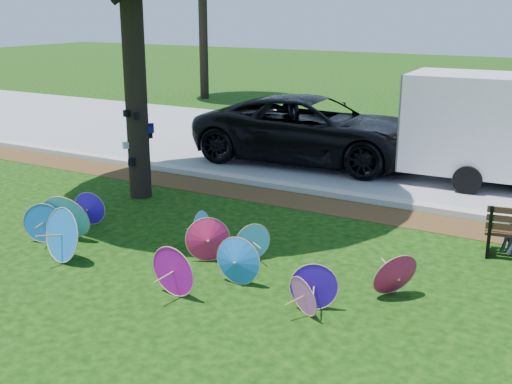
% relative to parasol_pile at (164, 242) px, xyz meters
% --- Properties ---
extents(ground, '(90.00, 90.00, 0.00)m').
position_rel_parasol_pile_xyz_m(ground, '(0.30, -0.60, -0.36)').
color(ground, black).
rests_on(ground, ground).
extents(mulch_strip, '(90.00, 1.00, 0.01)m').
position_rel_parasol_pile_xyz_m(mulch_strip, '(0.30, 3.90, -0.36)').
color(mulch_strip, '#472D16').
rests_on(mulch_strip, ground).
extents(curb, '(90.00, 0.30, 0.12)m').
position_rel_parasol_pile_xyz_m(curb, '(0.30, 4.60, -0.30)').
color(curb, '#B7B5AD').
rests_on(curb, ground).
extents(street, '(90.00, 8.00, 0.01)m').
position_rel_parasol_pile_xyz_m(street, '(0.30, 8.75, -0.36)').
color(street, gray).
rests_on(street, ground).
extents(parasol_pile, '(6.43, 2.14, 0.86)m').
position_rel_parasol_pile_xyz_m(parasol_pile, '(0.00, 0.00, 0.00)').
color(parasol_pile, '#4ABDEE').
rests_on(parasol_pile, ground).
extents(black_van, '(6.02, 3.12, 1.62)m').
position_rel_parasol_pile_xyz_m(black_van, '(-0.84, 7.14, 0.45)').
color(black_van, black).
rests_on(black_van, ground).
extents(cargo_trailer, '(3.06, 2.02, 2.68)m').
position_rel_parasol_pile_xyz_m(cargo_trailer, '(3.11, 7.08, 0.98)').
color(cargo_trailer, silver).
rests_on(cargo_trailer, ground).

